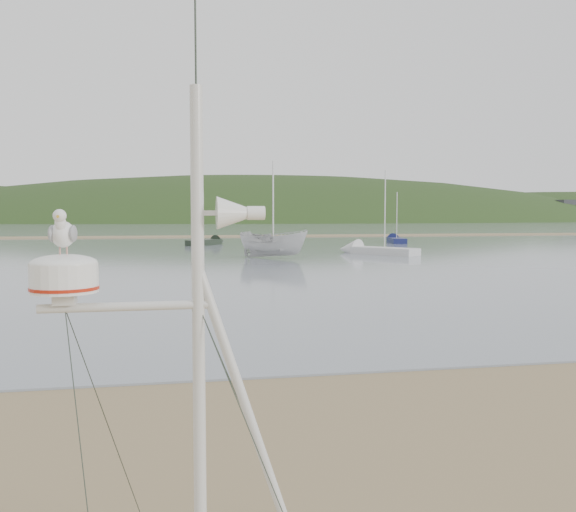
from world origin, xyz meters
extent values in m
plane|color=olive|center=(0.00, 0.00, 0.00)|extent=(560.00, 560.00, 0.00)
cube|color=slate|center=(0.00, 132.00, 0.02)|extent=(560.00, 256.00, 0.04)
cube|color=olive|center=(0.00, 70.00, 0.07)|extent=(560.00, 7.00, 0.07)
ellipsoid|color=#1E3315|center=(40.00, 235.00, -22.00)|extent=(400.00, 180.00, 80.00)
cube|color=silver|center=(-36.00, 196.00, 4.00)|extent=(8.40, 6.30, 8.00)
cube|color=silver|center=(-10.00, 196.00, 4.00)|extent=(8.40, 6.30, 8.00)
cube|color=silver|center=(16.00, 196.00, 4.00)|extent=(8.40, 6.30, 8.00)
cube|color=silver|center=(42.00, 196.00, 4.00)|extent=(8.40, 6.30, 8.00)
cube|color=silver|center=(68.00, 196.00, 4.00)|extent=(8.40, 6.30, 8.00)
cube|color=silver|center=(94.00, 196.00, 4.00)|extent=(8.40, 6.30, 8.00)
cube|color=silver|center=(120.00, 196.00, 4.00)|extent=(8.40, 6.30, 8.00)
cube|color=silver|center=(146.00, 196.00, 4.00)|extent=(8.40, 6.30, 8.00)
cylinder|color=silver|center=(1.09, -1.86, 1.95)|extent=(0.10, 0.10, 3.90)
cylinder|color=silver|center=(1.50, -1.86, 1.27)|extent=(0.90, 0.08, 2.56)
cylinder|color=silver|center=(0.55, -1.86, 2.24)|extent=(1.27, 0.07, 0.07)
cylinder|color=#2D382D|center=(1.09, -1.86, 4.29)|extent=(0.02, 0.02, 0.88)
cube|color=silver|center=(0.11, -1.86, 2.32)|extent=(0.16, 0.16, 0.09)
cylinder|color=white|center=(0.11, -1.86, 2.47)|extent=(0.49, 0.49, 0.21)
cylinder|color=#B8200D|center=(0.11, -1.86, 2.39)|extent=(0.50, 0.50, 0.02)
ellipsoid|color=white|center=(0.11, -1.86, 2.58)|extent=(0.49, 0.49, 0.14)
cone|color=white|center=(1.36, -1.86, 2.95)|extent=(0.25, 0.25, 0.25)
cylinder|color=white|center=(1.53, -1.86, 2.95)|extent=(0.14, 0.11, 0.11)
cube|color=silver|center=(1.18, -1.86, 2.95)|extent=(0.20, 0.04, 0.04)
cylinder|color=tan|center=(0.09, -1.86, 2.68)|extent=(0.01, 0.01, 0.07)
cylinder|color=tan|center=(0.13, -1.86, 2.68)|extent=(0.01, 0.01, 0.07)
ellipsoid|color=white|center=(0.11, -1.86, 2.79)|extent=(0.17, 0.26, 0.20)
ellipsoid|color=gray|center=(0.04, -1.87, 2.79)|extent=(0.05, 0.21, 0.12)
ellipsoid|color=gray|center=(0.18, -1.87, 2.79)|extent=(0.05, 0.21, 0.12)
cone|color=white|center=(0.11, -1.72, 2.77)|extent=(0.09, 0.08, 0.09)
ellipsoid|color=white|center=(0.11, -1.96, 2.87)|extent=(0.08, 0.08, 0.11)
sphere|color=white|center=(0.11, -1.98, 2.93)|extent=(0.09, 0.09, 0.09)
cone|color=gold|center=(0.11, -2.03, 2.92)|extent=(0.02, 0.05, 0.02)
imported|color=silver|center=(7.44, 32.54, 2.46)|extent=(2.56, 2.55, 4.83)
cube|color=#161C4D|center=(22.76, 50.33, 0.29)|extent=(2.03, 4.27, 0.50)
cone|color=#161C4D|center=(23.24, 52.90, 0.29)|extent=(1.55, 1.65, 1.31)
cylinder|color=silver|center=(22.76, 50.33, 2.79)|extent=(0.08, 0.08, 4.51)
cube|color=black|center=(3.86, 49.87, 0.29)|extent=(3.50, 3.88, 0.50)
cone|color=black|center=(5.47, 51.83, 0.29)|extent=(1.86, 1.88, 1.27)
cylinder|color=silver|center=(3.86, 49.87, 2.72)|extent=(0.08, 0.08, 4.37)
cube|color=silver|center=(15.74, 34.37, 0.29)|extent=(4.20, 4.91, 0.50)
cone|color=silver|center=(13.87, 36.91, 0.29)|extent=(2.30, 2.33, 1.58)
cylinder|color=silver|center=(15.74, 34.37, 3.25)|extent=(0.08, 0.08, 5.43)
camera|label=1|loc=(0.88, -6.54, 2.94)|focal=38.00mm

